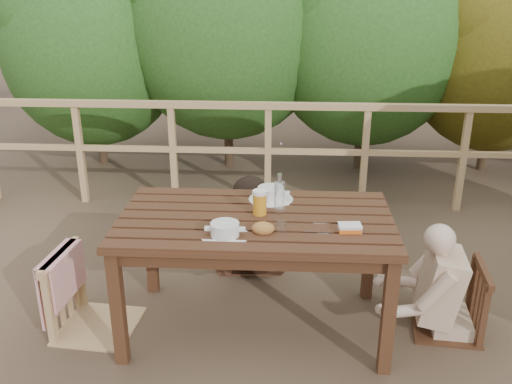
# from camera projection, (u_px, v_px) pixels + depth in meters

# --- Properties ---
(ground) EXTENTS (60.00, 60.00, 0.00)m
(ground) POSITION_uv_depth(u_px,v_px,m) (256.00, 326.00, 3.58)
(ground) COLOR brown
(ground) RESTS_ON ground
(table) EXTENTS (1.62, 0.91, 0.75)m
(table) POSITION_uv_depth(u_px,v_px,m) (256.00, 274.00, 3.44)
(table) COLOR #382012
(table) RESTS_ON ground
(chair_left) EXTENTS (0.52, 0.52, 0.96)m
(chair_left) POSITION_uv_depth(u_px,v_px,m) (91.00, 260.00, 3.39)
(chair_left) COLOR tan
(chair_left) RESTS_ON ground
(chair_far) EXTENTS (0.50, 0.50, 0.93)m
(chair_far) POSITION_uv_depth(u_px,v_px,m) (250.00, 207.00, 4.20)
(chair_far) COLOR #382012
(chair_far) RESTS_ON ground
(chair_right) EXTENTS (0.46, 0.46, 0.84)m
(chair_right) POSITION_uv_depth(u_px,v_px,m) (452.00, 269.00, 3.40)
(chair_right) COLOR #382012
(chair_right) RESTS_ON ground
(woman) EXTENTS (0.50, 0.60, 1.14)m
(woman) POSITION_uv_depth(u_px,v_px,m) (250.00, 193.00, 4.18)
(woman) COLOR black
(woman) RESTS_ON ground
(diner_right) EXTENTS (0.62, 0.52, 1.17)m
(diner_right) POSITION_uv_depth(u_px,v_px,m) (461.00, 246.00, 3.34)
(diner_right) COLOR tan
(diner_right) RESTS_ON ground
(railing) EXTENTS (5.60, 0.10, 1.01)m
(railing) POSITION_uv_depth(u_px,v_px,m) (268.00, 156.00, 5.25)
(railing) COLOR tan
(railing) RESTS_ON ground
(soup_near) EXTENTS (0.27, 0.27, 0.09)m
(soup_near) POSITION_uv_depth(u_px,v_px,m) (225.00, 230.00, 3.05)
(soup_near) COLOR silver
(soup_near) RESTS_ON table
(soup_far) EXTENTS (0.28, 0.28, 0.09)m
(soup_far) POSITION_uv_depth(u_px,v_px,m) (271.00, 194.00, 3.55)
(soup_far) COLOR silver
(soup_far) RESTS_ON table
(bread_roll) EXTENTS (0.13, 0.10, 0.07)m
(bread_roll) POSITION_uv_depth(u_px,v_px,m) (263.00, 228.00, 3.09)
(bread_roll) COLOR olive
(bread_roll) RESTS_ON table
(beer_glass) EXTENTS (0.09, 0.09, 0.16)m
(beer_glass) POSITION_uv_depth(u_px,v_px,m) (260.00, 204.00, 3.31)
(beer_glass) COLOR orange
(beer_glass) RESTS_ON table
(bottle) EXTENTS (0.06, 0.06, 0.26)m
(bottle) POSITION_uv_depth(u_px,v_px,m) (279.00, 195.00, 3.31)
(bottle) COLOR silver
(bottle) RESTS_ON table
(tumbler) EXTENTS (0.06, 0.06, 0.07)m
(tumbler) POSITION_uv_depth(u_px,v_px,m) (281.00, 227.00, 3.11)
(tumbler) COLOR silver
(tumbler) RESTS_ON table
(butter_tub) EXTENTS (0.13, 0.10, 0.05)m
(butter_tub) POSITION_uv_depth(u_px,v_px,m) (350.00, 229.00, 3.11)
(butter_tub) COLOR white
(butter_tub) RESTS_ON table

